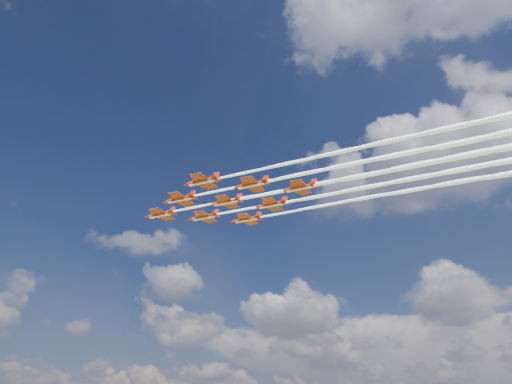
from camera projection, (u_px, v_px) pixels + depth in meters
jet_lead at (349, 178)px, 117.37m from camera, size 109.85×24.42×2.45m
jet_row2_port at (387, 157)px, 108.56m from camera, size 109.85×24.42×2.45m
jet_row2_starb at (397, 182)px, 118.88m from camera, size 109.85×24.42×2.45m
jet_row3_port at (431, 132)px, 99.75m from camera, size 109.85×24.42×2.45m
jet_row3_centre at (438, 161)px, 110.06m from camera, size 109.85×24.42×2.45m
jet_row3_starb at (443, 185)px, 120.38m from camera, size 109.85×24.42×2.45m
jet_row4_port at (486, 137)px, 101.25m from camera, size 109.85×24.42×2.45m
jet_row4_starb at (488, 165)px, 111.57m from camera, size 109.85×24.42×2.45m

